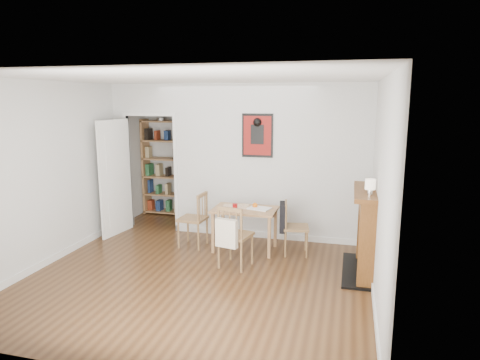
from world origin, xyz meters
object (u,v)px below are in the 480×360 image
(orange_fruit, at_px, (255,205))
(ceramic_jar_b, at_px, (369,182))
(bookshelf, at_px, (163,168))
(red_glass, at_px, (235,207))
(mantel_lamp, at_px, (370,185))
(fireplace, at_px, (367,229))
(ceramic_jar_a, at_px, (370,183))
(dining_table, at_px, (245,214))
(chair_left, at_px, (193,219))
(chair_right, at_px, (295,227))
(chair_front, at_px, (235,235))
(notebook, at_px, (259,208))

(orange_fruit, relative_size, ceramic_jar_b, 0.83)
(bookshelf, relative_size, red_glass, 19.41)
(mantel_lamp, height_order, ceramic_jar_b, mantel_lamp)
(fireplace, distance_m, red_glass, 1.97)
(red_glass, distance_m, ceramic_jar_b, 2.00)
(orange_fruit, height_order, ceramic_jar_a, ceramic_jar_a)
(bookshelf, distance_m, orange_fruit, 2.83)
(dining_table, height_order, fireplace, fireplace)
(orange_fruit, distance_m, mantel_lamp, 1.95)
(bookshelf, height_order, mantel_lamp, bookshelf)
(chair_left, height_order, ceramic_jar_b, ceramic_jar_b)
(chair_right, bearing_deg, mantel_lamp, -37.42)
(chair_front, xyz_separation_m, mantel_lamp, (1.77, -0.06, 0.83))
(chair_right, distance_m, chair_front, 1.04)
(red_glass, xyz_separation_m, mantel_lamp, (1.94, -0.65, 0.57))
(fireplace, xyz_separation_m, ceramic_jar_b, (0.00, 0.31, 0.59))
(bookshelf, distance_m, fireplace, 4.52)
(notebook, relative_size, ceramic_jar_b, 3.35)
(chair_right, relative_size, ceramic_jar_b, 8.30)
(chair_left, bearing_deg, notebook, 4.16)
(dining_table, relative_size, chair_left, 1.10)
(bookshelf, relative_size, fireplace, 1.55)
(chair_left, relative_size, fireplace, 0.71)
(chair_right, bearing_deg, chair_left, -177.80)
(ceramic_jar_b, bearing_deg, fireplace, -90.42)
(chair_left, distance_m, ceramic_jar_a, 2.80)
(dining_table, bearing_deg, bookshelf, 141.53)
(chair_front, relative_size, fireplace, 0.73)
(chair_right, xyz_separation_m, ceramic_jar_a, (1.05, -0.33, 0.79))
(orange_fruit, bearing_deg, red_glass, -145.02)
(dining_table, xyz_separation_m, chair_left, (-0.85, -0.04, -0.14))
(chair_right, height_order, orange_fruit, chair_right)
(chair_front, height_order, ceramic_jar_a, ceramic_jar_a)
(ceramic_jar_b, bearing_deg, notebook, 174.05)
(fireplace, height_order, notebook, fireplace)
(chair_right, bearing_deg, dining_table, -178.44)
(chair_right, relative_size, chair_front, 0.91)
(bookshelf, bearing_deg, chair_left, -53.44)
(chair_front, bearing_deg, notebook, 75.73)
(chair_right, height_order, chair_front, chair_front)
(fireplace, height_order, ceramic_jar_a, ceramic_jar_a)
(bookshelf, height_order, ceramic_jar_b, bookshelf)
(chair_left, distance_m, mantel_lamp, 2.88)
(mantel_lamp, relative_size, ceramic_jar_a, 1.68)
(chair_front, height_order, orange_fruit, chair_front)
(chair_front, xyz_separation_m, ceramic_jar_a, (1.79, 0.39, 0.76))
(chair_left, xyz_separation_m, orange_fruit, (1.00, 0.12, 0.27))
(red_glass, bearing_deg, mantel_lamp, -18.57)
(chair_left, relative_size, bookshelf, 0.46)
(ceramic_jar_a, bearing_deg, mantel_lamp, -92.30)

